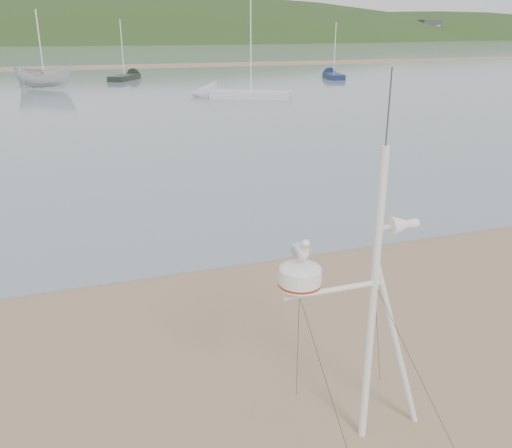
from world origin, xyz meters
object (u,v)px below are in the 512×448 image
object	(u,v)px
boat_white	(42,58)
sailboat_dark_mid	(131,76)
mast_rig	(366,364)
sailboat_white_near	(223,94)
sailboat_blue_far	(331,75)

from	to	relation	value
boat_white	sailboat_dark_mid	xyz separation A→B (m)	(8.02, 7.47, -2.27)
mast_rig	boat_white	xyz separation A→B (m)	(-4.38, 45.34, 1.47)
sailboat_white_near	sailboat_blue_far	world-z (taller)	sailboat_white_near
sailboat_white_near	sailboat_dark_mid	size ratio (longest dim) A/B	1.24
mast_rig	sailboat_dark_mid	distance (m)	52.94
mast_rig	sailboat_blue_far	bearing A→B (deg)	63.73
mast_rig	sailboat_white_near	size ratio (longest dim) A/B	0.60
sailboat_dark_mid	sailboat_blue_far	distance (m)	20.54
sailboat_white_near	boat_white	bearing A→B (deg)	139.77
sailboat_dark_mid	sailboat_white_near	bearing A→B (deg)	-75.95
sailboat_dark_mid	mast_rig	bearing A→B (deg)	-93.94
sailboat_dark_mid	sailboat_blue_far	bearing A→B (deg)	-14.67
boat_white	sailboat_white_near	world-z (taller)	sailboat_white_near
mast_rig	sailboat_white_near	distance (m)	35.68
mast_rig	sailboat_dark_mid	xyz separation A→B (m)	(3.63, 52.81, -0.80)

